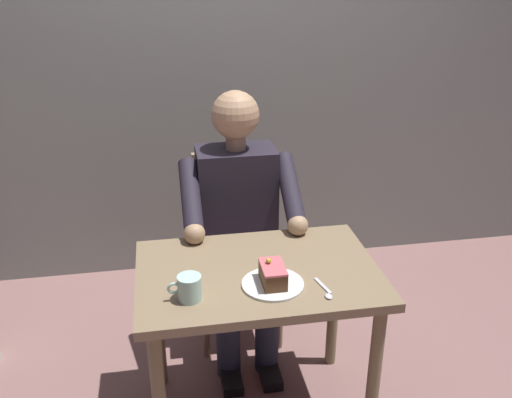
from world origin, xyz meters
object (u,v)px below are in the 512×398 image
Objects in this scene: dessert_spoon at (326,291)px; coffee_cup at (189,287)px; seated_person at (239,223)px; cake_slice at (273,274)px; dining_table at (258,293)px; chair at (235,236)px.

coffee_cup is at bearing -5.05° from dessert_spoon.
seated_person reaches higher than cake_slice.
dessert_spoon is (-0.21, 0.68, 0.04)m from seated_person.
dining_table is 1.00× the size of chair.
chair is 0.23m from seated_person.
cake_slice is (-0.03, 0.12, 0.15)m from dining_table.
dessert_spoon is at bearing 156.14° from cake_slice.
coffee_cup is at bearing 6.77° from cake_slice.
chair reaches higher than cake_slice.
chair is at bearing -90.00° from seated_person.
coffee_cup is (0.27, 0.64, 0.08)m from seated_person.
dining_table is 0.73× the size of seated_person.
cake_slice is 0.96× the size of dessert_spoon.
chair is 6.69× the size of cake_slice.
seated_person reaches higher than dessert_spoon.
chair reaches higher than dessert_spoon.
chair is at bearing -108.35° from coffee_cup.
cake_slice is (-0.03, 0.60, 0.08)m from seated_person.
cake_slice is 0.30m from coffee_cup.
dessert_spoon is (-0.48, 0.04, -0.04)m from coffee_cup.
dining_table is 6.71× the size of cake_slice.
seated_person is 10.59× the size of coffee_cup.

